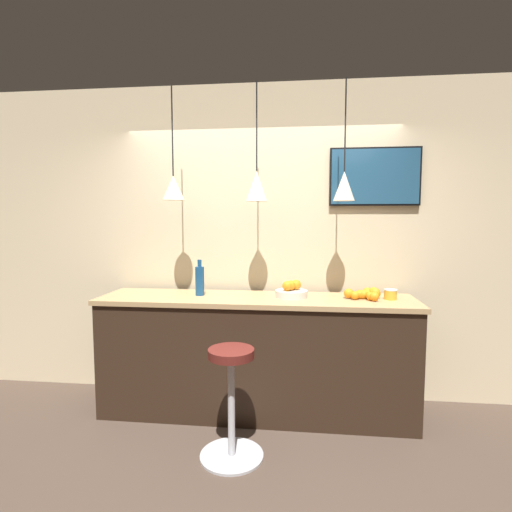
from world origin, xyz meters
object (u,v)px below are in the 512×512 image
bar_stool (231,394)px  mounted_tv (375,177)px  spread_jar (390,294)px  fruit_bowl (291,290)px  juice_bottle (200,280)px

bar_stool → mounted_tv: (1.11, 1.04, 1.59)m
spread_jar → bar_stool: bearing=-149.7°
spread_jar → mounted_tv: mounted_tv is taller
fruit_bowl → mounted_tv: (0.72, 0.33, 0.98)m
spread_jar → mounted_tv: size_ratio=0.13×
juice_bottle → fruit_bowl: bearing=0.4°
fruit_bowl → mounted_tv: size_ratio=0.35×
bar_stool → spread_jar: 1.52m
juice_bottle → mounted_tv: bearing=12.6°
bar_stool → juice_bottle: 1.06m
juice_bottle → mounted_tv: mounted_tv is taller
mounted_tv → juice_bottle: bearing=-167.4°
fruit_bowl → spread_jar: fruit_bowl is taller
bar_stool → fruit_bowl: bearing=61.0°
juice_bottle → mounted_tv: size_ratio=0.39×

